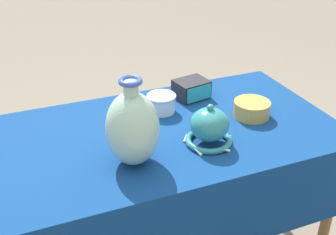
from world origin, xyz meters
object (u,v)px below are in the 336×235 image
object	(u,v)px
pot_squat_ochre	(252,109)
cup_wide_porcelain	(161,102)
vase_tall_bulbous	(133,128)
vase_dome_bell	(209,128)
mosaic_tile_box	(191,89)

from	to	relation	value
pot_squat_ochre	cup_wide_porcelain	xyz separation A→B (m)	(-0.33, 0.18, 0.01)
vase_tall_bulbous	pot_squat_ochre	xyz separation A→B (m)	(0.55, 0.13, -0.10)
vase_dome_bell	cup_wide_porcelain	size ratio (longest dim) A/B	1.51
vase_dome_bell	cup_wide_porcelain	bearing A→B (deg)	103.42
vase_dome_bell	cup_wide_porcelain	xyz separation A→B (m)	(-0.07, 0.30, -0.02)
vase_dome_bell	cup_wide_porcelain	distance (m)	0.30
vase_dome_bell	pot_squat_ochre	distance (m)	0.28
vase_tall_bulbous	mosaic_tile_box	distance (m)	0.56
vase_tall_bulbous	vase_dome_bell	world-z (taller)	vase_tall_bulbous
mosaic_tile_box	vase_tall_bulbous	bearing A→B (deg)	-146.00
vase_dome_bell	vase_tall_bulbous	bearing A→B (deg)	-177.42
mosaic_tile_box	cup_wide_porcelain	distance (m)	0.19
vase_dome_bell	pot_squat_ochre	bearing A→B (deg)	25.21
vase_dome_bell	mosaic_tile_box	size ratio (longest dim) A/B	1.18
pot_squat_ochre	vase_dome_bell	bearing A→B (deg)	-154.79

